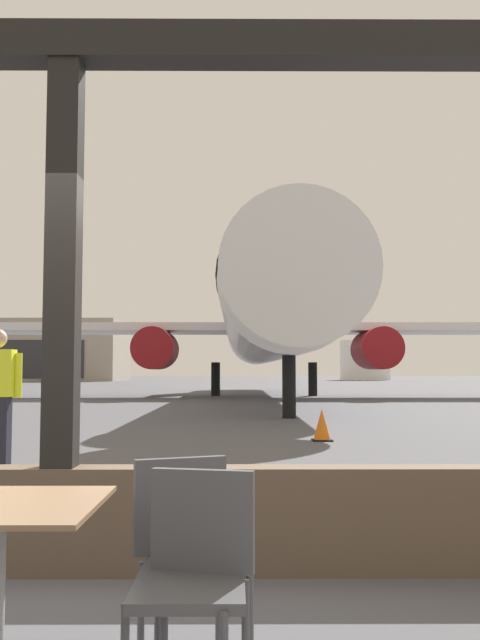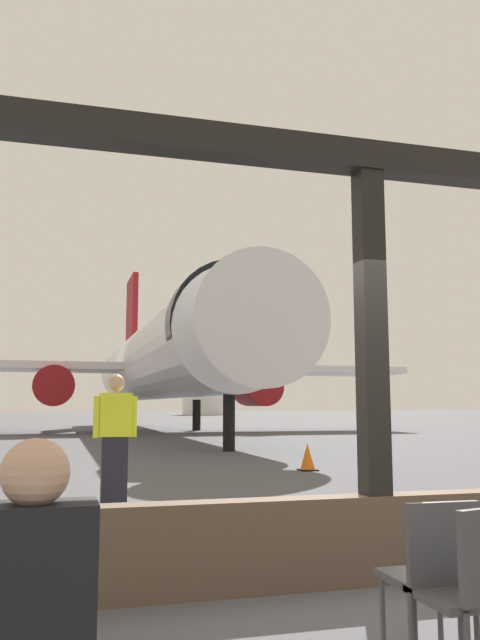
% 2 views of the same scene
% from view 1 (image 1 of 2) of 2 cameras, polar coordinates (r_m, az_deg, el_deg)
% --- Properties ---
extents(ground_plane, '(220.00, 220.00, 0.00)m').
position_cam_1_polar(ground_plane, '(44.49, -1.78, -5.71)').
color(ground_plane, '#4C4C51').
extents(window_frame, '(7.69, 0.24, 3.50)m').
position_cam_1_polar(window_frame, '(4.60, -14.27, -4.19)').
color(window_frame, brown).
rests_on(window_frame, ground).
extents(cafe_chair_window_left, '(0.50, 0.50, 0.89)m').
position_cam_1_polar(cafe_chair_window_left, '(3.02, -4.25, -17.82)').
color(cafe_chair_window_left, '#4C4C51').
rests_on(cafe_chair_window_left, ground).
extents(cafe_chair_side_extra, '(0.46, 0.46, 0.88)m').
position_cam_1_polar(cafe_chair_side_extra, '(2.72, -3.69, -19.38)').
color(cafe_chair_side_extra, '#4C4C51').
rests_on(cafe_chair_side_extra, ground).
extents(airplane, '(27.03, 33.30, 10.44)m').
position_cam_1_polar(airplane, '(31.74, 2.19, 0.02)').
color(airplane, silver).
rests_on(airplane, ground).
extents(traffic_cone, '(0.36, 0.36, 0.56)m').
position_cam_1_polar(traffic_cone, '(12.78, 6.65, -8.52)').
color(traffic_cone, orange).
rests_on(traffic_cone, ground).
extents(distant_hangar, '(21.66, 13.63, 7.25)m').
position_cam_1_polar(distant_hangar, '(90.29, -16.31, -2.43)').
color(distant_hangar, '#9E9384').
rests_on(distant_hangar, ground).
extents(fuel_storage_tank, '(6.46, 6.46, 5.12)m').
position_cam_1_polar(fuel_storage_tank, '(92.78, 10.10, -3.23)').
color(fuel_storage_tank, white).
rests_on(fuel_storage_tank, ground).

